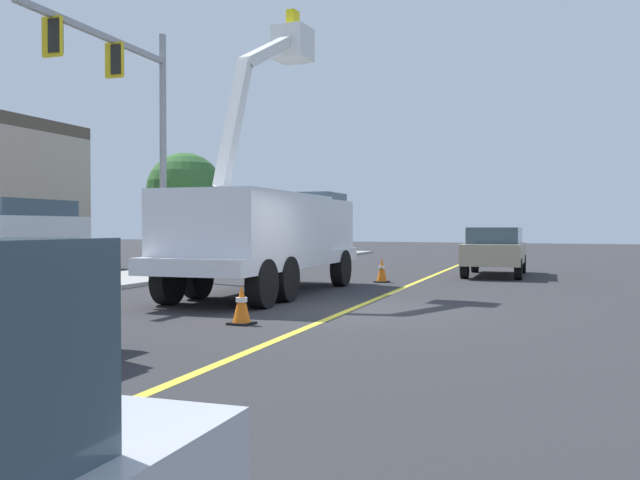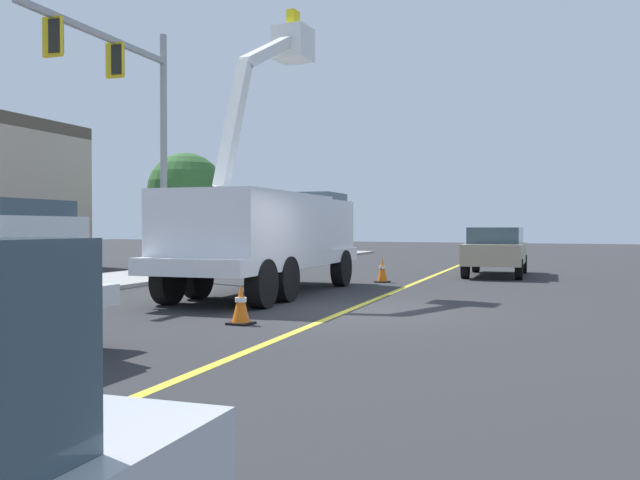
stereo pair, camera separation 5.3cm
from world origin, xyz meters
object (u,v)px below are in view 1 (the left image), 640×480
at_px(utility_bucket_truck, 269,230).
at_px(passing_minivan, 495,248).
at_px(traffic_signal_mast, 130,104).
at_px(traffic_cone_mid_front, 242,305).
at_px(traffic_cone_mid_rear, 382,270).

height_order(utility_bucket_truck, passing_minivan, utility_bucket_truck).
relative_size(utility_bucket_truck, traffic_signal_mast, 1.07).
bearing_deg(traffic_cone_mid_front, passing_minivan, -7.40).
distance_m(passing_minivan, traffic_cone_mid_rear, 5.16).
distance_m(traffic_cone_mid_rear, traffic_signal_mast, 9.09).
bearing_deg(passing_minivan, traffic_cone_mid_rear, 149.13).
relative_size(traffic_cone_mid_rear, traffic_signal_mast, 0.10).
bearing_deg(traffic_cone_mid_rear, utility_bucket_truck, 162.20).
xyz_separation_m(passing_minivan, traffic_cone_mid_rear, (-4.40, 2.63, -0.60)).
bearing_deg(passing_minivan, traffic_cone_mid_front, 172.60).
distance_m(traffic_cone_mid_front, traffic_cone_mid_rear, 9.62).
distance_m(passing_minivan, traffic_signal_mast, 13.08).
bearing_deg(traffic_cone_mid_rear, traffic_signal_mast, 119.79).
bearing_deg(traffic_signal_mast, traffic_cone_mid_front, -128.15).
relative_size(passing_minivan, traffic_cone_mid_front, 7.12).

